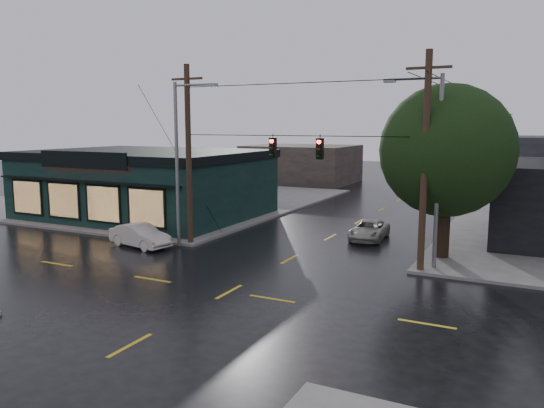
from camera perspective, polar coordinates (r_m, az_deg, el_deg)
The scene contains 15 objects.
ground_plane at distance 22.29m, azimuth -4.64°, elevation -9.40°, with size 160.00×160.00×0.00m, color black.
sidewalk_nw at distance 49.62m, azimuth -12.51°, elevation 0.49°, with size 28.00×28.00×0.15m, color #615E5A.
pizza_shop at distance 40.75m, azimuth -13.38°, elevation 2.26°, with size 16.30×12.34×4.90m.
corner_tree at distance 27.89m, azimuth 18.27°, elevation 5.45°, with size 6.63×6.63×8.75m.
utility_pole_nw at distance 30.99m, azimuth -8.74°, elevation -4.34°, with size 2.00×0.32×10.15m, color black, non-canonical shape.
utility_pole_ne at distance 25.96m, azimuth 15.63°, elevation -7.10°, with size 2.00×0.32×10.15m, color black, non-canonical shape.
utility_pole_far_a at distance 46.85m, azimuth 20.67°, elevation -0.43°, with size 2.00×0.32×9.65m, color black, non-canonical shape.
utility_pole_far_b at distance 66.63m, azimuth 22.48°, elevation 1.99°, with size 2.00×0.32×9.15m, color black, non-canonical shape.
utility_pole_far_c at distance 86.51m, azimuth 23.47°, elevation 3.30°, with size 2.00×0.32×9.15m, color black, non-canonical shape.
span_signal_assembly at distance 26.96m, azimuth 2.58°, elevation 6.07°, with size 13.00×0.48×1.23m.
streetlight_nw at distance 30.61m, azimuth -9.95°, elevation -4.53°, with size 5.40×0.30×9.15m, color slate, non-canonical shape.
streetlight_ne at distance 26.54m, azimuth 16.99°, elevation -6.81°, with size 5.40×0.30×9.15m, color slate, non-canonical shape.
bg_building_west at distance 63.45m, azimuth 3.22°, elevation 4.33°, with size 12.00×10.00×4.40m, color #2E2621.
sedan_cream at distance 30.84m, azimuth -14.00°, elevation -3.32°, with size 1.38×3.97×1.31m, color beige.
suv_silver at distance 32.45m, azimuth 10.40°, elevation -2.78°, with size 1.87×4.05×1.13m, color #A2A296.
Camera 1 is at (11.03, -18.12, 6.86)m, focal length 35.00 mm.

